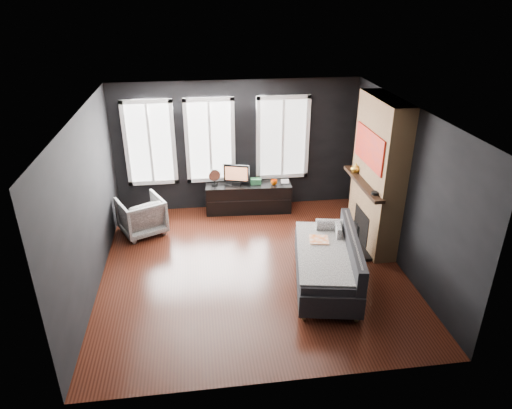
{
  "coord_description": "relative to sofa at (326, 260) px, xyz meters",
  "views": [
    {
      "loc": [
        -0.82,
        -6.48,
        4.33
      ],
      "look_at": [
        0.1,
        0.3,
        1.05
      ],
      "focal_mm": 32.0,
      "sensor_mm": 36.0,
      "label": 1
    }
  ],
  "objects": [
    {
      "name": "media_console",
      "position": [
        -0.9,
        2.82,
        -0.13
      ],
      "size": [
        1.8,
        0.66,
        0.61
      ],
      "primitive_type": null,
      "rotation": [
        0.0,
        0.0,
        -0.06
      ],
      "color": "black",
      "rests_on": "floor"
    },
    {
      "name": "mantel_clock",
      "position": [
        0.95,
        0.63,
        0.81
      ],
      "size": [
        0.14,
        0.14,
        0.04
      ],
      "primitive_type": "cylinder",
      "rotation": [
        0.0,
        0.0,
        -0.14
      ],
      "color": "black",
      "rests_on": "fireplace"
    },
    {
      "name": "mantel_vase",
      "position": [
        0.95,
        1.63,
        0.88
      ],
      "size": [
        0.21,
        0.22,
        0.17
      ],
      "primitive_type": "imported",
      "rotation": [
        0.0,
        0.0,
        -0.23
      ],
      "color": "gold",
      "rests_on": "fireplace"
    },
    {
      "name": "sofa",
      "position": [
        0.0,
        0.0,
        0.0
      ],
      "size": [
        1.38,
        2.19,
        0.88
      ],
      "primitive_type": null,
      "rotation": [
        0.0,
        0.0,
        -0.19
      ],
      "color": "black",
      "rests_on": "floor"
    },
    {
      "name": "wall_right",
      "position": [
        1.4,
        0.58,
        0.91
      ],
      "size": [
        0.02,
        5.0,
        2.7
      ],
      "primitive_type": "cube",
      "color": "black",
      "rests_on": "ground"
    },
    {
      "name": "desk_fan",
      "position": [
        -1.6,
        2.84,
        0.35
      ],
      "size": [
        0.29,
        0.29,
        0.35
      ],
      "primitive_type": null,
      "rotation": [
        0.0,
        0.0,
        0.19
      ],
      "color": "gray",
      "rests_on": "media_console"
    },
    {
      "name": "fireplace",
      "position": [
        1.2,
        1.18,
        0.91
      ],
      "size": [
        0.7,
        1.62,
        2.7
      ],
      "primitive_type": null,
      "color": "#93724C",
      "rests_on": "floor"
    },
    {
      "name": "storage_box",
      "position": [
        -0.75,
        2.79,
        0.23
      ],
      "size": [
        0.22,
        0.15,
        0.12
      ],
      "primitive_type": "cube",
      "rotation": [
        0.0,
        0.0,
        -0.05
      ],
      "color": "#2C6F41",
      "rests_on": "media_console"
    },
    {
      "name": "wall_back",
      "position": [
        -1.1,
        3.08,
        0.91
      ],
      "size": [
        5.0,
        0.02,
        2.7
      ],
      "primitive_type": "cube",
      "color": "black",
      "rests_on": "ground"
    },
    {
      "name": "stripe_pillow",
      "position": [
        0.31,
        0.44,
        0.19
      ],
      "size": [
        0.13,
        0.32,
        0.31
      ],
      "primitive_type": "cube",
      "rotation": [
        0.0,
        0.0,
        -0.18
      ],
      "color": "gray",
      "rests_on": "sofa"
    },
    {
      "name": "floor",
      "position": [
        -1.1,
        0.58,
        -0.44
      ],
      "size": [
        5.0,
        5.0,
        0.0
      ],
      "primitive_type": "plane",
      "color": "black",
      "rests_on": "ground"
    },
    {
      "name": "book",
      "position": [
        -0.21,
        2.83,
        0.29
      ],
      "size": [
        0.17,
        0.05,
        0.23
      ],
      "primitive_type": "imported",
      "rotation": [
        0.0,
        0.0,
        -0.17
      ],
      "color": "#BEB197",
      "rests_on": "media_console"
    },
    {
      "name": "monitor",
      "position": [
        -1.14,
        2.82,
        0.41
      ],
      "size": [
        0.55,
        0.27,
        0.48
      ],
      "primitive_type": null,
      "rotation": [
        0.0,
        0.0,
        -0.3
      ],
      "color": "black",
      "rests_on": "media_console"
    },
    {
      "name": "ceiling",
      "position": [
        -1.1,
        0.58,
        2.26
      ],
      "size": [
        5.0,
        5.0,
        0.0
      ],
      "primitive_type": "plane",
      "color": "white",
      "rests_on": "ground"
    },
    {
      "name": "armchair",
      "position": [
        -3.05,
        2.11,
        -0.04
      ],
      "size": [
        1.01,
        0.99,
        0.8
      ],
      "primitive_type": "imported",
      "rotation": [
        0.0,
        0.0,
        -2.7
      ],
      "color": "white",
      "rests_on": "floor"
    },
    {
      "name": "windows",
      "position": [
        -1.55,
        3.04,
        1.94
      ],
      "size": [
        4.0,
        0.16,
        1.76
      ],
      "primitive_type": null,
      "color": "white",
      "rests_on": "wall_back"
    },
    {
      "name": "mug",
      "position": [
        -0.38,
        2.7,
        0.24
      ],
      "size": [
        0.15,
        0.12,
        0.13
      ],
      "primitive_type": "imported",
      "rotation": [
        0.0,
        0.0,
        -0.12
      ],
      "color": "#E05203",
      "rests_on": "media_console"
    },
    {
      "name": "wall_left",
      "position": [
        -3.6,
        0.58,
        0.91
      ],
      "size": [
        0.02,
        5.0,
        2.7
      ],
      "primitive_type": "cube",
      "color": "black",
      "rests_on": "ground"
    }
  ]
}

